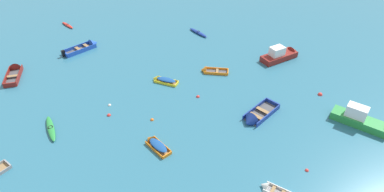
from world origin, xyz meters
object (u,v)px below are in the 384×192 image
at_px(kayak_red_center, 68,25).
at_px(rowboat_orange_far_back, 155,144).
at_px(rowboat_white_distant_center, 271,189).
at_px(mooring_buoy_midfield, 320,95).
at_px(rowboat_yellow_far_right, 162,80).
at_px(mooring_buoy_between_boats_left, 198,97).
at_px(rowboat_blue_midfield_right, 87,46).
at_px(mooring_buoy_between_boats_right, 110,105).
at_px(rowboat_orange_cluster_outer, 208,71).
at_px(motor_launch_maroon_back_row_left, 281,54).
at_px(kayak_green_outer_left, 51,128).
at_px(motor_launch_green_back_row_center, 364,121).
at_px(mooring_buoy_trailing, 109,115).
at_px(rowboat_deep_blue_near_camera, 254,118).
at_px(mooring_buoy_far_field, 307,171).
at_px(rowboat_maroon_midfield_left, 15,71).
at_px(kayak_deep_blue_foreground_center, 198,33).
at_px(mooring_buoy_near_foreground, 152,120).

relative_size(kayak_red_center, rowboat_orange_far_back, 0.99).
relative_size(rowboat_white_distant_center, mooring_buoy_midfield, 6.06).
xyz_separation_m(rowboat_yellow_far_right, mooring_buoy_between_boats_left, (4.16, -2.26, -0.22)).
distance_m(rowboat_blue_midfield_right, mooring_buoy_between_boats_right, 12.93).
bearing_deg(rowboat_blue_midfield_right, kayak_red_center, 131.71).
bearing_deg(rowboat_yellow_far_right, rowboat_orange_cluster_outer, 28.97).
bearing_deg(motor_launch_maroon_back_row_left, kayak_green_outer_left, -143.82).
xyz_separation_m(motor_launch_green_back_row_center, mooring_buoy_trailing, (-23.26, -1.62, -0.59)).
xyz_separation_m(rowboat_blue_midfield_right, motor_launch_green_back_row_center, (30.51, -10.88, 0.35)).
bearing_deg(rowboat_orange_cluster_outer, mooring_buoy_between_boats_right, -140.71).
distance_m(rowboat_deep_blue_near_camera, rowboat_orange_far_back, 9.48).
distance_m(rowboat_orange_far_back, mooring_buoy_far_field, 12.36).
bearing_deg(rowboat_orange_cluster_outer, rowboat_maroon_midfield_left, -171.87).
height_order(kayak_red_center, mooring_buoy_midfield, kayak_red_center).
height_order(rowboat_yellow_far_right, rowboat_white_distant_center, rowboat_yellow_far_right).
bearing_deg(mooring_buoy_trailing, rowboat_orange_far_back, -32.43).
bearing_deg(rowboat_blue_midfield_right, kayak_deep_blue_foreground_center, 23.97).
height_order(rowboat_orange_cluster_outer, rowboat_white_distant_center, rowboat_orange_cluster_outer).
bearing_deg(motor_launch_green_back_row_center, mooring_buoy_between_boats_left, 171.12).
relative_size(motor_launch_maroon_back_row_left, mooring_buoy_near_foreground, 14.94).
distance_m(rowboat_blue_midfield_right, mooring_buoy_far_field, 29.98).
bearing_deg(kayak_deep_blue_foreground_center, mooring_buoy_near_foreground, -96.53).
height_order(motor_launch_maroon_back_row_left, mooring_buoy_far_field, motor_launch_maroon_back_row_left).
distance_m(kayak_green_outer_left, motor_launch_maroon_back_row_left, 26.58).
bearing_deg(rowboat_orange_far_back, rowboat_blue_midfield_right, 128.23).
xyz_separation_m(rowboat_deep_blue_near_camera, mooring_buoy_far_field, (3.94, -5.56, -0.23)).
bearing_deg(mooring_buoy_between_boats_right, rowboat_white_distant_center, -28.41).
distance_m(rowboat_yellow_far_right, kayak_green_outer_left, 12.13).
height_order(mooring_buoy_midfield, mooring_buoy_trailing, mooring_buoy_midfield).
distance_m(rowboat_orange_cluster_outer, rowboat_orange_far_back, 12.67).
xyz_separation_m(rowboat_maroon_midfield_left, mooring_buoy_midfield, (33.30, 0.20, -0.23)).
bearing_deg(kayak_deep_blue_foreground_center, rowboat_white_distant_center, -71.79).
distance_m(rowboat_white_distant_center, mooring_buoy_trailing, 16.05).
bearing_deg(rowboat_maroon_midfield_left, rowboat_orange_cluster_outer, 8.13).
bearing_deg(mooring_buoy_trailing, rowboat_yellow_far_right, 58.59).
distance_m(mooring_buoy_midfield, mooring_buoy_trailing, 21.23).
distance_m(rowboat_yellow_far_right, mooring_buoy_midfield, 16.53).
bearing_deg(rowboat_orange_far_back, mooring_buoy_far_field, -5.14).
height_order(rowboat_deep_blue_near_camera, kayak_red_center, rowboat_deep_blue_near_camera).
height_order(rowboat_maroon_midfield_left, mooring_buoy_trailing, rowboat_maroon_midfield_left).
distance_m(motor_launch_maroon_back_row_left, rowboat_maroon_midfield_left, 30.82).
bearing_deg(rowboat_white_distant_center, rowboat_deep_blue_near_camera, 97.59).
xyz_separation_m(rowboat_yellow_far_right, motor_launch_maroon_back_row_left, (13.18, 6.83, 0.33)).
relative_size(motor_launch_green_back_row_center, mooring_buoy_between_boats_left, 14.90).
height_order(kayak_deep_blue_foreground_center, mooring_buoy_midfield, kayak_deep_blue_foreground_center).
distance_m(kayak_red_center, rowboat_orange_far_back, 28.19).
xyz_separation_m(kayak_green_outer_left, rowboat_white_distant_center, (19.06, -4.06, -0.04)).
height_order(mooring_buoy_between_boats_left, mooring_buoy_trailing, mooring_buoy_trailing).
bearing_deg(mooring_buoy_between_boats_right, mooring_buoy_trailing, -72.74).
bearing_deg(kayak_deep_blue_foreground_center, mooring_buoy_far_field, -64.01).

